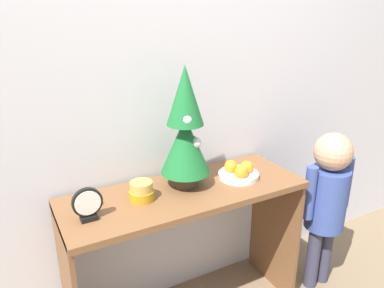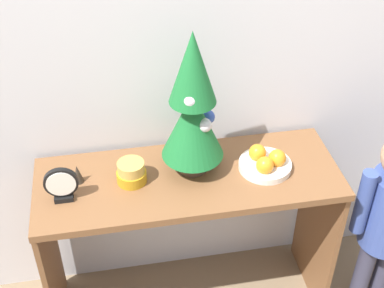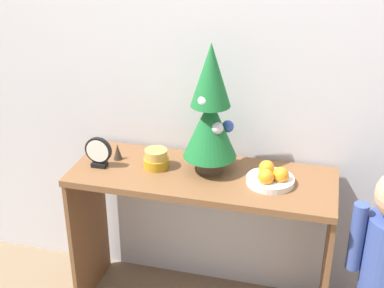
{
  "view_description": "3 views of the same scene",
  "coord_description": "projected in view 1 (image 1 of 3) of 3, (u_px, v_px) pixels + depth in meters",
  "views": [
    {
      "loc": [
        -0.72,
        -1.18,
        1.55
      ],
      "look_at": [
        0.04,
        0.21,
        0.97
      ],
      "focal_mm": 35.0,
      "sensor_mm": 36.0,
      "label": 1
    },
    {
      "loc": [
        -0.26,
        -1.29,
        2.07
      ],
      "look_at": [
        0.02,
        0.24,
        0.87
      ],
      "focal_mm": 50.0,
      "sensor_mm": 36.0,
      "label": 2
    },
    {
      "loc": [
        0.47,
        -1.78,
        1.86
      ],
      "look_at": [
        -0.05,
        0.21,
        0.88
      ],
      "focal_mm": 50.0,
      "sensor_mm": 36.0,
      "label": 3
    }
  ],
  "objects": [
    {
      "name": "mini_tree",
      "position": [
        185.0,
        130.0,
        1.7
      ],
      "size": [
        0.23,
        0.23,
        0.57
      ],
      "color": "#4C3828",
      "rests_on": "console_table"
    },
    {
      "name": "console_table",
      "position": [
        186.0,
        222.0,
        1.81
      ],
      "size": [
        1.16,
        0.42,
        0.74
      ],
      "color": "brown",
      "rests_on": "ground_plane"
    },
    {
      "name": "desk_clock",
      "position": [
        88.0,
        205.0,
        1.48
      ],
      "size": [
        0.12,
        0.04,
        0.14
      ],
      "color": "black",
      "rests_on": "console_table"
    },
    {
      "name": "figurine",
      "position": [
        96.0,
        199.0,
        1.59
      ],
      "size": [
        0.04,
        0.04,
        0.07
      ],
      "color": "#382D23",
      "rests_on": "console_table"
    },
    {
      "name": "back_wall",
      "position": [
        160.0,
        74.0,
        1.78
      ],
      "size": [
        7.0,
        0.05,
        2.5
      ],
      "primitive_type": "cube",
      "color": "silver",
      "rests_on": "ground_plane"
    },
    {
      "name": "fruit_bowl",
      "position": [
        239.0,
        172.0,
        1.86
      ],
      "size": [
        0.2,
        0.2,
        0.08
      ],
      "color": "silver",
      "rests_on": "console_table"
    },
    {
      "name": "singing_bowl",
      "position": [
        142.0,
        191.0,
        1.65
      ],
      "size": [
        0.11,
        0.11,
        0.09
      ],
      "color": "#B78419",
      "rests_on": "console_table"
    },
    {
      "name": "child_figure",
      "position": [
        327.0,
        194.0,
        2.04
      ],
      "size": [
        0.33,
        0.21,
        0.94
      ],
      "color": "#38384C",
      "rests_on": "ground_plane"
    }
  ]
}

